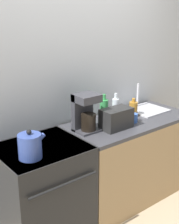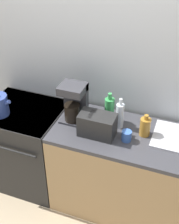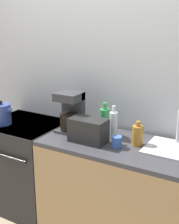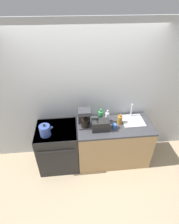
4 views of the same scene
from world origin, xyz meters
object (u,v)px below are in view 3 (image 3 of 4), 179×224
at_px(bottle_clear, 113,125).
at_px(cup_blue, 117,142).
at_px(coffee_maker, 71,111).
at_px(toaster, 88,130).
at_px(bottle_amber, 138,135).
at_px(kettle, 1,114).
at_px(stove, 27,164).
at_px(bottle_green, 105,121).

distance_m(bottle_clear, cup_blue, 0.20).
xyz_separation_m(coffee_maker, cup_blue, (0.51, -0.13, -0.14)).
bearing_deg(cup_blue, coffee_maker, 166.28).
bearing_deg(cup_blue, toaster, -177.25).
bearing_deg(toaster, bottle_amber, 20.06).
xyz_separation_m(kettle, toaster, (0.93, 0.04, 0.00)).
height_order(stove, cup_blue, cup_blue).
bearing_deg(bottle_green, bottle_clear, -24.89).
bearing_deg(cup_blue, bottle_green, 136.31).
height_order(coffee_maker, bottle_clear, coffee_maker).
bearing_deg(coffee_maker, bottle_green, 15.05).
distance_m(stove, bottle_amber, 1.26).
height_order(bottle_clear, cup_blue, bottle_clear).
distance_m(coffee_maker, bottle_clear, 0.41).
relative_size(toaster, bottle_clear, 1.06).
bearing_deg(stove, bottle_amber, 2.39).
xyz_separation_m(bottle_green, bottle_amber, (0.34, -0.08, -0.04)).
distance_m(bottle_clear, bottle_green, 0.12).
distance_m(stove, cup_blue, 1.13).
relative_size(stove, coffee_maker, 2.51).
bearing_deg(coffee_maker, bottle_amber, -0.14).
relative_size(kettle, cup_blue, 2.57).
relative_size(kettle, bottle_amber, 1.17).
distance_m(kettle, coffee_maker, 0.70).
distance_m(toaster, bottle_green, 0.22).
height_order(kettle, toaster, kettle).
distance_m(bottle_green, cup_blue, 0.31).
xyz_separation_m(coffee_maker, bottle_amber, (0.63, -0.00, -0.10)).
bearing_deg(stove, cup_blue, -4.25).
relative_size(coffee_maker, cup_blue, 3.93).
relative_size(bottle_green, cup_blue, 3.13).
bearing_deg(kettle, bottle_green, 14.84).
height_order(stove, coffee_maker, coffee_maker).
bearing_deg(kettle, stove, 38.57).
bearing_deg(kettle, coffee_maker, 14.75).
height_order(bottle_clear, bottle_amber, bottle_clear).
distance_m(coffee_maker, bottle_amber, 0.64).
bearing_deg(coffee_maker, toaster, -27.49).
relative_size(stove, bottle_amber, 4.51).
distance_m(toaster, cup_blue, 0.26).
relative_size(kettle, bottle_clear, 0.82).
bearing_deg(bottle_green, cup_blue, -43.69).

